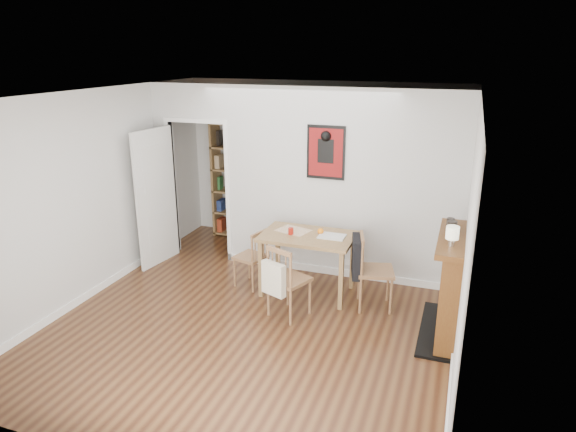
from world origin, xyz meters
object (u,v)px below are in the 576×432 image
at_px(fireplace, 452,283).
at_px(notebook, 332,236).
at_px(bookshelf, 237,181).
at_px(ceramic_jar_b, 451,223).
at_px(dining_table, 308,242).
at_px(ceramic_jar_a, 452,227).
at_px(chair_right, 374,270).
at_px(orange_fruit, 321,231).
at_px(chair_left, 251,258).
at_px(red_glass, 291,231).
at_px(mantel_lamp, 452,234).
at_px(chair_front, 288,280).

distance_m(fireplace, notebook, 1.58).
bearing_deg(bookshelf, ceramic_jar_b, -28.12).
bearing_deg(dining_table, ceramic_jar_a, -11.02).
height_order(dining_table, notebook, notebook).
xyz_separation_m(dining_table, chair_right, (0.88, -0.11, -0.22)).
xyz_separation_m(orange_fruit, ceramic_jar_b, (1.57, -0.26, 0.37)).
relative_size(dining_table, chair_left, 1.46).
distance_m(red_glass, ceramic_jar_b, 1.96).
xyz_separation_m(red_glass, orange_fruit, (0.35, 0.14, -0.00)).
bearing_deg(mantel_lamp, chair_left, 164.75).
distance_m(dining_table, chair_front, 0.71).
height_order(chair_right, ceramic_jar_b, ceramic_jar_b).
bearing_deg(ceramic_jar_b, mantel_lamp, -86.18).
distance_m(chair_left, chair_front, 0.97).
bearing_deg(mantel_lamp, ceramic_jar_b, 93.82).
height_order(dining_table, bookshelf, bookshelf).
bearing_deg(dining_table, orange_fruit, 28.67).
bearing_deg(notebook, chair_right, -13.89).
bearing_deg(fireplace, mantel_lamp, -98.86).
distance_m(fireplace, red_glass, 2.06).
bearing_deg(dining_table, mantel_lamp, -22.98).
relative_size(chair_front, mantel_lamp, 4.39).
height_order(chair_left, bookshelf, bookshelf).
distance_m(notebook, ceramic_jar_b, 1.48).
bearing_deg(chair_right, fireplace, -20.02).
relative_size(chair_left, red_glass, 9.17).
height_order(chair_left, chair_front, chair_front).
distance_m(mantel_lamp, ceramic_jar_a, 0.41).
xyz_separation_m(fireplace, ceramic_jar_a, (-0.06, 0.11, 0.61)).
xyz_separation_m(orange_fruit, ceramic_jar_a, (1.59, -0.42, 0.38)).
bearing_deg(dining_table, chair_left, -176.10).
relative_size(chair_front, fireplace, 0.73).
relative_size(chair_front, ceramic_jar_a, 6.91).
distance_m(dining_table, chair_left, 0.84).
distance_m(bookshelf, ceramic_jar_b, 3.95).
xyz_separation_m(bookshelf, orange_fruit, (1.91, -1.60, -0.12)).
xyz_separation_m(dining_table, ceramic_jar_a, (1.74, -0.34, 0.52)).
bearing_deg(mantel_lamp, red_glass, 160.68).
xyz_separation_m(chair_front, red_glass, (-0.18, 0.61, 0.39)).
relative_size(bookshelf, notebook, 5.90).
relative_size(chair_left, chair_front, 0.89).
bearing_deg(dining_table, chair_right, -7.20).
relative_size(bookshelf, ceramic_jar_b, 17.50).
bearing_deg(notebook, dining_table, -174.45).
relative_size(dining_table, bookshelf, 0.60).
bearing_deg(fireplace, ceramic_jar_b, 107.43).
height_order(ceramic_jar_a, ceramic_jar_b, ceramic_jar_a).
distance_m(dining_table, chair_right, 0.92).
xyz_separation_m(orange_fruit, notebook, (0.16, -0.05, -0.03)).
bearing_deg(bookshelf, dining_table, -43.66).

